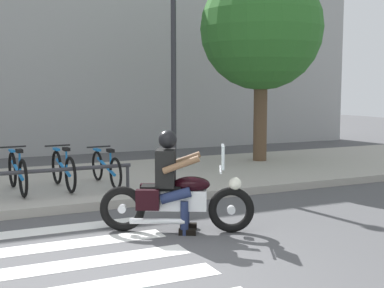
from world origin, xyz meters
The scene contains 15 objects.
ground_plane centered at (0.00, 0.00, 0.00)m, with size 48.00×48.00×0.00m, color #4C4C4F.
sidewalk centered at (0.00, 5.46, 0.07)m, with size 24.00×4.40×0.15m, color #A8A399.
crosswalk_stripe_2 centered at (-0.32, 0.00, 0.00)m, with size 2.80×0.40×0.01m, color white.
crosswalk_stripe_3 centered at (-0.32, 0.80, 0.00)m, with size 2.80×0.40×0.01m, color white.
crosswalk_stripe_4 centered at (-0.32, 1.60, 0.00)m, with size 2.80×0.40×0.01m, color white.
crosswalk_stripe_5 centered at (-0.32, 2.40, 0.00)m, with size 2.80×0.40×0.01m, color white.
motorcycle centered at (1.32, 1.56, 0.46)m, with size 1.99×1.12×1.24m.
rider centered at (1.25, 1.60, 0.83)m, with size 0.76×0.71×1.44m.
bicycle_1 centered at (-0.46, 4.63, 0.52)m, with size 0.48×1.71×0.80m.
bicycle_2 centered at (0.35, 4.63, 0.51)m, with size 0.48×1.64×0.79m.
bicycle_3 centered at (1.17, 4.63, 0.49)m, with size 0.48×1.66×0.73m.
bike_rack centered at (-0.05, 4.08, 0.56)m, with size 3.04×0.07×0.49m.
street_lamp centered at (3.11, 5.86, 2.81)m, with size 0.28×0.28×4.69m.
tree_near_rack centered at (5.68, 6.26, 3.45)m, with size 3.07×3.07×5.01m.
building_backdrop centered at (0.00, 11.16, 3.63)m, with size 24.00×1.20×7.26m, color #A5A5A5.
Camera 1 is at (-1.60, -5.13, 2.06)m, focal length 49.42 mm.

